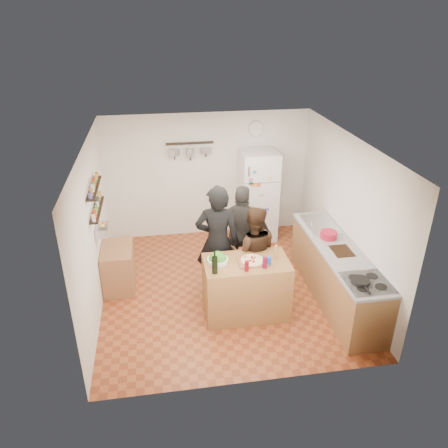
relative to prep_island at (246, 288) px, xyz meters
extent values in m
plane|color=brown|center=(-0.21, 0.70, -0.46)|extent=(4.20, 4.20, 0.00)
plane|color=white|center=(-0.21, 0.70, 2.04)|extent=(4.20, 4.20, 0.00)
plane|color=silver|center=(-0.21, 2.80, 0.79)|extent=(4.00, 0.00, 4.00)
plane|color=silver|center=(-2.21, 0.70, 0.79)|extent=(0.00, 4.20, 4.20)
plane|color=silver|center=(1.79, 0.70, 0.79)|extent=(0.00, 4.20, 4.20)
cube|color=olive|center=(0.00, 0.00, 0.00)|extent=(1.25, 0.72, 0.91)
cube|color=brown|center=(0.08, -0.02, 0.47)|extent=(0.42, 0.34, 0.02)
cylinder|color=#CBB786|center=(0.08, -0.02, 0.48)|extent=(0.34, 0.34, 0.02)
cylinder|color=silver|center=(-0.42, 0.05, 0.49)|extent=(0.31, 0.31, 0.06)
cylinder|color=black|center=(-0.50, -0.22, 0.58)|extent=(0.08, 0.08, 0.25)
cylinder|color=#5D0810|center=(-0.05, -0.24, 0.53)|extent=(0.06, 0.06, 0.15)
cylinder|color=#5A071E|center=(0.22, -0.20, 0.54)|extent=(0.07, 0.07, 0.16)
cylinder|color=#9D7141|center=(0.45, 0.05, 0.54)|extent=(0.05, 0.05, 0.16)
cylinder|color=#1B3E99|center=(0.30, -0.12, 0.51)|extent=(0.07, 0.07, 0.12)
imported|color=black|center=(-0.34, 0.59, 0.49)|extent=(0.76, 0.56, 1.90)
imported|color=black|center=(0.21, 0.47, 0.32)|extent=(0.85, 0.72, 1.55)
imported|color=#2D2B28|center=(0.14, 1.00, 0.39)|extent=(1.08, 0.75, 1.69)
cube|color=#9E7042|center=(1.49, 0.15, -0.01)|extent=(0.63, 2.63, 0.90)
cube|color=white|center=(1.49, -0.80, 0.46)|extent=(0.60, 0.62, 0.02)
cylinder|color=black|center=(1.39, -0.79, 0.49)|extent=(0.26, 0.26, 0.05)
cube|color=silver|center=(1.49, 1.00, 0.46)|extent=(0.50, 0.80, 0.03)
cube|color=brown|center=(1.49, 0.06, 0.46)|extent=(0.30, 0.40, 0.02)
cylinder|color=#A7132D|center=(1.44, 0.50, 0.52)|extent=(0.27, 0.27, 0.11)
cube|color=white|center=(0.74, 2.45, 0.45)|extent=(0.70, 0.68, 1.80)
cylinder|color=silver|center=(0.74, 2.78, 1.69)|extent=(0.30, 0.03, 0.30)
cube|color=black|center=(-2.14, 0.90, 1.04)|extent=(0.12, 1.00, 0.02)
cube|color=black|center=(-2.14, 0.90, 1.40)|extent=(0.12, 1.00, 0.02)
cube|color=silver|center=(-2.11, 0.90, 0.69)|extent=(0.18, 0.35, 0.14)
cube|color=#905C3C|center=(-1.95, 1.04, -0.09)|extent=(0.50, 0.80, 0.73)
cube|color=black|center=(-0.56, 2.70, 1.49)|extent=(0.90, 0.04, 0.04)
camera|label=1|loc=(-1.19, -5.34, 3.77)|focal=35.00mm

